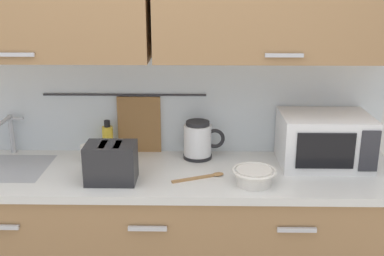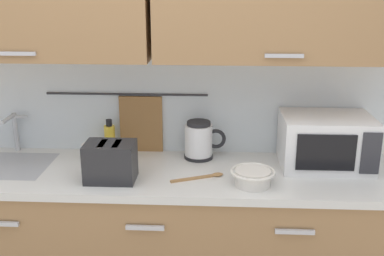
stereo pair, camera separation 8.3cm
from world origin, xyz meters
name	(u,v)px [view 1 (the left image)]	position (x,y,z in m)	size (l,w,h in m)	color
counter_unit	(153,246)	(-0.01, 0.30, 0.46)	(2.53, 0.64, 0.90)	#997047
back_wall_assembly	(154,42)	(0.00, 0.53, 1.52)	(3.70, 0.41, 2.50)	silver
sink_faucet	(10,129)	(-0.81, 0.53, 1.04)	(0.09, 0.17, 0.22)	#B2B5BA
microwave	(324,140)	(0.89, 0.41, 1.04)	(0.46, 0.35, 0.27)	white
electric_kettle	(198,140)	(0.23, 0.49, 1.00)	(0.23, 0.16, 0.21)	black
dish_soap_bottle	(108,139)	(-0.27, 0.53, 0.99)	(0.06, 0.06, 0.20)	yellow
mug_near_sink	(89,154)	(-0.36, 0.41, 0.95)	(0.12, 0.08, 0.09)	silver
mixing_bowl	(254,175)	(0.50, 0.14, 0.94)	(0.21, 0.21, 0.08)	silver
toaster	(111,163)	(-0.19, 0.16, 1.00)	(0.26, 0.17, 0.19)	#232326
wooden_spoon	(205,177)	(0.26, 0.21, 0.91)	(0.26, 0.13, 0.01)	#9E7042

